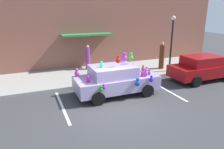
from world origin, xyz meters
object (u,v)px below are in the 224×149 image
at_px(plush_covered_car, 116,80).
at_px(teddy_bear_on_sidewalk, 131,69).
at_px(pedestrian_walking_past, 162,56).
at_px(parked_sedan_behind, 203,68).
at_px(street_lamp_post, 172,38).
at_px(pedestrian_near_shopfront, 88,58).

relative_size(plush_covered_car, teddy_bear_on_sidewalk, 6.07).
bearing_deg(plush_covered_car, pedestrian_walking_past, 30.85).
xyz_separation_m(plush_covered_car, teddy_bear_on_sidewalk, (2.20, 2.45, -0.33)).
height_order(parked_sedan_behind, teddy_bear_on_sidewalk, parked_sedan_behind).
distance_m(plush_covered_car, street_lamp_post, 5.63).
relative_size(pedestrian_near_shopfront, pedestrian_walking_past, 0.91).
height_order(teddy_bear_on_sidewalk, street_lamp_post, street_lamp_post).
relative_size(parked_sedan_behind, street_lamp_post, 1.18).
relative_size(parked_sedan_behind, pedestrian_walking_past, 2.32).
bearing_deg(plush_covered_car, street_lamp_post, 22.79).
xyz_separation_m(parked_sedan_behind, pedestrian_near_shopfront, (-6.09, 4.67, 0.16)).
height_order(teddy_bear_on_sidewalk, pedestrian_near_shopfront, pedestrian_near_shopfront).
height_order(pedestrian_near_shopfront, pedestrian_walking_past, pedestrian_walking_past).
relative_size(street_lamp_post, pedestrian_walking_past, 1.96).
bearing_deg(plush_covered_car, pedestrian_near_shopfront, 91.16).
distance_m(teddy_bear_on_sidewalk, pedestrian_walking_past, 2.75).
xyz_separation_m(plush_covered_car, street_lamp_post, (4.96, 2.08, 1.64)).
bearing_deg(street_lamp_post, teddy_bear_on_sidewalk, 172.53).
xyz_separation_m(plush_covered_car, pedestrian_near_shopfront, (-0.10, 4.77, 0.15)).
relative_size(street_lamp_post, pedestrian_near_shopfront, 2.16).
relative_size(plush_covered_car, pedestrian_near_shopfront, 2.47).
height_order(street_lamp_post, pedestrian_walking_past, street_lamp_post).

